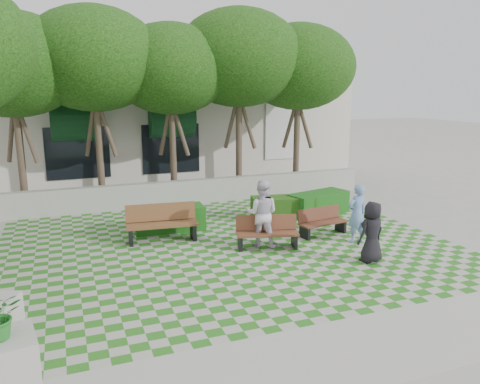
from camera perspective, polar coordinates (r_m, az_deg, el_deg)
name	(u,v)px	position (r m, az deg, el deg)	size (l,w,h in m)	color
ground	(243,258)	(12.13, 0.35, -8.10)	(90.00, 90.00, 0.00)	gray
lawn	(230,246)	(13.01, -1.27, -6.63)	(12.00, 12.00, 0.00)	#2B721E
sidewalk_south	(346,353)	(8.36, 12.83, -18.55)	(16.00, 2.00, 0.01)	#9E9B93
retaining_wall	(183,192)	(17.69, -7.00, -0.04)	(15.00, 0.36, 0.90)	#9E9B93
bench_east	(322,222)	(14.12, 9.96, -3.63)	(1.59, 0.74, 0.81)	#542B1C
bench_mid	(267,233)	(12.82, 3.32, -4.97)	(1.77, 0.98, 0.88)	#59311E
bench_west	(162,224)	(13.54, -9.51, -3.82)	(2.05, 0.85, 1.05)	brown
hedge_east	(318,203)	(16.40, 9.53, -1.37)	(2.18, 0.87, 0.76)	#154C14
hedge_midright	(283,207)	(15.77, 5.26, -1.88)	(2.07, 0.83, 0.73)	#1E4712
hedge_midleft	(169,219)	(14.50, -8.61, -3.24)	(2.11, 0.84, 0.74)	#165215
planter_front	(3,354)	(7.72, -26.94, -17.16)	(1.00, 1.00, 1.55)	#9E9B93
person_blue	(357,214)	(13.52, 14.07, -2.57)	(0.61, 0.40, 1.68)	#6E90C9
person_dark	(372,232)	(12.11, 15.77, -4.74)	(0.76, 0.50, 1.56)	black
person_white	(262,213)	(12.79, 2.68, -2.63)	(0.91, 0.71, 1.87)	silver
tree_row	(127,61)	(16.70, -13.66, 15.30)	(17.70, 13.40, 7.41)	#47382B
building	(162,122)	(25.23, -9.49, 8.39)	(18.00, 8.92, 5.15)	beige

